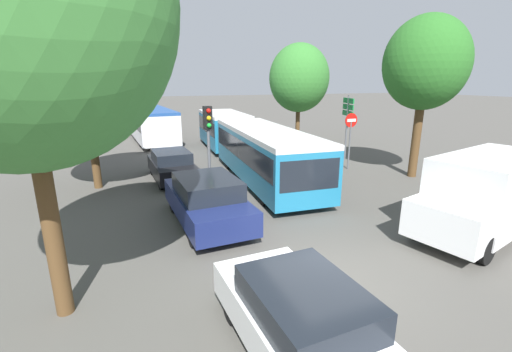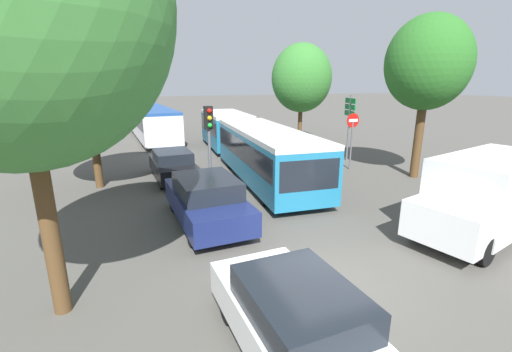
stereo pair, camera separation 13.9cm
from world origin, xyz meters
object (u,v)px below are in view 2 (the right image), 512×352
Objects in this scene: traffic_light at (209,129)px; tree_left_mid at (87,82)px; queued_car_white at (297,322)px; tree_right_mid at (301,78)px; white_van at (487,194)px; queued_car_black at (173,165)px; queued_car_navy at (207,200)px; tree_left_near at (19,12)px; no_entry_sign at (352,132)px; city_bus_rear at (151,121)px; articulated_bus at (246,139)px; tree_right_near at (428,64)px; direction_sign_post at (350,114)px.

tree_left_mid reaches higher than traffic_light.
queued_car_white is 20.47m from tree_right_mid.
tree_left_mid is at bearing -54.13° from white_van.
queued_car_black is 1.16× the size of traffic_light.
tree_left_mid reaches higher than queued_car_navy.
tree_left_near is (-10.83, 0.50, 4.12)m from white_van.
queued_car_navy is at bearing -63.69° from no_entry_sign.
tree_left_mid reaches higher than city_bus_rear.
traffic_light is (1.10, -14.48, 1.11)m from city_bus_rear.
white_van is 11.60m from tree_left_near.
no_entry_sign is at bearing -65.89° from queued_car_navy.
articulated_bus is 3.59× the size of queued_car_navy.
no_entry_sign is at bearing 61.44° from articulated_bus.
queued_car_white is at bearing -37.39° from tree_left_near.
traffic_light is 0.50× the size of tree_right_mid.
traffic_light reaches higher than queued_car_black.
city_bus_rear reaches higher than queued_car_navy.
city_bus_rear is 12.37m from queued_car_black.
queued_car_black is (-4.06, -1.64, -0.67)m from articulated_bus.
tree_right_mid reaches higher than queued_car_navy.
no_entry_sign is at bearing 130.74° from tree_right_near.
tree_left_mid is at bearing 29.90° from queued_car_navy.
traffic_light is at bearing -135.29° from tree_right_mid.
queued_car_navy is 1.23× the size of direction_sign_post.
tree_right_near reaches higher than city_bus_rear.
tree_left_mid is at bearing 88.42° from queued_car_black.
traffic_light is 0.94× the size of direction_sign_post.
tree_right_mid is (5.78, 4.77, 3.17)m from articulated_bus.
tree_left_mid reaches higher than articulated_bus.
tree_left_near is at bearing -160.04° from tree_right_near.
articulated_bus is 7.91m from tree_left_mid.
tree_right_mid reaches higher than tree_left_mid.
white_van is 14.32m from tree_left_mid.
white_van is at bearing -164.15° from city_bus_rear.
tree_left_mid is at bearing 88.91° from tree_left_near.
direction_sign_post is 0.44× the size of tree_left_near.
queued_car_black is at bearing 0.89° from queued_car_navy.
tree_left_near is (-3.60, 2.75, 4.67)m from queued_car_white.
queued_car_navy reaches higher than queued_car_white.
articulated_bus is 4.68× the size of traffic_light.
tree_left_near is at bearing 167.50° from city_bus_rear.
articulated_bus is 8.01m from queued_car_navy.
tree_right_mid reaches higher than no_entry_sign.
queued_car_white reaches higher than queued_car_black.
no_entry_sign is 2.26m from direction_sign_post.
no_entry_sign is 0.41× the size of tree_right_mid.
tree_left_mid reaches higher than direction_sign_post.
tree_left_mid reaches higher than queued_car_white.
queued_car_navy is 0.54× the size of tree_left_near.
city_bus_rear is 1.68× the size of tree_left_mid.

